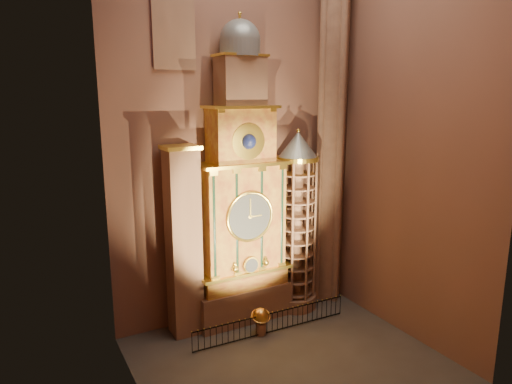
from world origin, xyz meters
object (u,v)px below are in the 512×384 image
celestial_globe (261,319)px  iron_railing (272,322)px  astronomical_clock (241,206)px  portrait_tower (184,242)px  stair_turret (297,223)px

celestial_globe → iron_railing: celestial_globe is taller
celestial_globe → astronomical_clock: bearing=90.3°
astronomical_clock → portrait_tower: 3.73m
astronomical_clock → stair_turret: 3.78m
portrait_tower → iron_railing: portrait_tower is taller
stair_turret → celestial_globe: bearing=-151.0°
astronomical_clock → celestial_globe: (0.01, -2.19, -5.77)m
portrait_tower → stair_turret: bearing=-2.3°
stair_turret → celestial_globe: (-3.49, -1.93, -4.36)m
astronomical_clock → stair_turret: (3.50, -0.26, -1.41)m
astronomical_clock → iron_railing: (0.62, -2.36, -6.06)m
astronomical_clock → stair_turret: bearing=-4.3°
portrait_tower → stair_turret: (6.90, -0.28, 0.12)m
portrait_tower → stair_turret: 6.91m
celestial_globe → iron_railing: 0.70m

